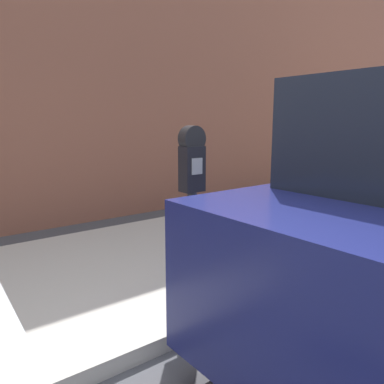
{
  "coord_description": "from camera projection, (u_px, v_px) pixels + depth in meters",
  "views": [
    {
      "loc": [
        -1.59,
        -1.18,
        1.6
      ],
      "look_at": [
        0.23,
        1.19,
        1.03
      ],
      "focal_mm": 35.0,
      "sensor_mm": 36.0,
      "label": 1
    }
  ],
  "objects": [
    {
      "name": "building_facade",
      "position": [
        30.0,
        23.0,
        5.2
      ],
      "size": [
        24.0,
        0.3,
        5.9
      ],
      "color": "#935642",
      "rests_on": "ground_plane"
    },
    {
      "name": "parking_meter",
      "position": [
        192.0,
        186.0,
        3.03
      ],
      "size": [
        0.21,
        0.13,
        1.44
      ],
      "color": "#2D2D30",
      "rests_on": "sidewalk"
    },
    {
      "name": "sidewalk",
      "position": [
        115.0,
        272.0,
        3.87
      ],
      "size": [
        24.0,
        2.8,
        0.13
      ],
      "color": "#BCB7AD",
      "rests_on": "ground_plane"
    }
  ]
}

